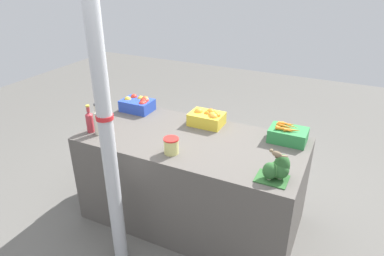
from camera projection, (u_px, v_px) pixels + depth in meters
The scene contains 11 objects.
ground_plane at pixel (192, 216), 3.30m from camera, with size 10.00×10.00×0.00m, color #605E59.
market_table at pixel (192, 180), 3.11m from camera, with size 1.91×0.94×0.85m, color #56514C.
support_pole at pixel (107, 132), 2.32m from camera, with size 0.12×0.12×2.33m.
apple_crate at pixel (139, 104), 3.44m from camera, with size 0.31×0.22×0.15m.
orange_crate at pixel (207, 118), 3.14m from camera, with size 0.31×0.22×0.15m.
carrot_crate at pixel (288, 134), 2.85m from camera, with size 0.31×0.22×0.15m.
broccoli_pile at pixel (278, 169), 2.35m from camera, with size 0.22×0.19×0.18m.
juice_bottle_ruby at pixel (90, 121), 3.00m from camera, with size 0.06×0.06×0.26m.
juice_bottle_cloudy at pixel (98, 121), 2.95m from camera, with size 0.07×0.07×0.28m.
pickle_jar at pixel (171, 146), 2.68m from camera, with size 0.12×0.12×0.13m.
sparrow_bird at pixel (276, 154), 2.27m from camera, with size 0.14×0.05×0.05m.
Camera 1 is at (1.13, -2.33, 2.21)m, focal length 32.00 mm.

